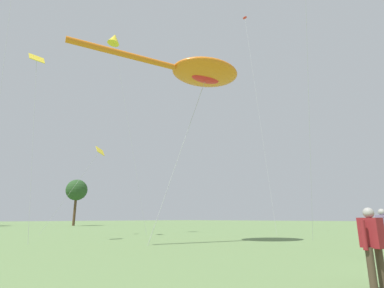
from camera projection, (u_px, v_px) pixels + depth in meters
The scene contains 8 objects.
big_show_kite at pixel (202, 73), 19.25m from camera, with size 10.76×5.51×11.13m.
person_grey_haired_man at pixel (373, 242), 5.96m from camera, with size 0.55×0.47×1.62m.
person_short_left at pixel (384, 230), 10.46m from camera, with size 0.62×0.47×1.73m.
small_kite_triangle_green at pixel (114, 39), 30.11m from camera, with size 3.34×3.97×19.77m.
small_kite_delta_white at pixel (36, 64), 19.47m from camera, with size 1.04×2.18×12.08m.
small_kite_box_yellow at pixel (98, 154), 26.36m from camera, with size 3.64×3.58×7.69m.
small_kite_tiny_distant at pixel (247, 35), 32.31m from camera, with size 2.19×3.41×23.40m.
tree_broad_distant at pixel (77, 190), 57.38m from camera, with size 4.03×4.03×8.73m.
Camera 1 is at (-10.95, 0.80, 1.40)m, focal length 27.64 mm.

